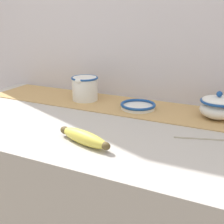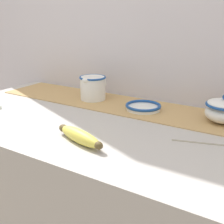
{
  "view_description": "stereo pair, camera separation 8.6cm",
  "coord_description": "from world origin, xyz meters",
  "px_view_note": "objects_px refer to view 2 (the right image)",
  "views": [
    {
      "loc": [
        0.38,
        -0.77,
        1.23
      ],
      "look_at": [
        0.03,
        -0.04,
        0.95
      ],
      "focal_mm": 45.0,
      "sensor_mm": 36.0,
      "label": 1
    },
    {
      "loc": [
        0.46,
        -0.73,
        1.23
      ],
      "look_at": [
        0.03,
        -0.04,
        0.95
      ],
      "focal_mm": 45.0,
      "sensor_mm": 36.0,
      "label": 2
    }
  ],
  "objects_px": {
    "small_dish": "(143,107)",
    "banana": "(79,136)",
    "cream_pitcher": "(93,87)",
    "sugar_bowl": "(224,110)"
  },
  "relations": [
    {
      "from": "sugar_bowl",
      "to": "small_dish",
      "type": "xyz_separation_m",
      "value": [
        -0.28,
        -0.01,
        -0.03
      ]
    },
    {
      "from": "cream_pitcher",
      "to": "small_dish",
      "type": "bearing_deg",
      "value": -3.85
    },
    {
      "from": "cream_pitcher",
      "to": "banana",
      "type": "xyz_separation_m",
      "value": [
        0.21,
        -0.36,
        -0.04
      ]
    },
    {
      "from": "sugar_bowl",
      "to": "banana",
      "type": "bearing_deg",
      "value": -130.29
    },
    {
      "from": "cream_pitcher",
      "to": "sugar_bowl",
      "type": "bearing_deg",
      "value": -0.12
    },
    {
      "from": "sugar_bowl",
      "to": "small_dish",
      "type": "distance_m",
      "value": 0.28
    },
    {
      "from": "cream_pitcher",
      "to": "banana",
      "type": "height_order",
      "value": "cream_pitcher"
    },
    {
      "from": "banana",
      "to": "sugar_bowl",
      "type": "bearing_deg",
      "value": 49.71
    },
    {
      "from": "cream_pitcher",
      "to": "sugar_bowl",
      "type": "relative_size",
      "value": 1.07
    },
    {
      "from": "small_dish",
      "to": "banana",
      "type": "bearing_deg",
      "value": -94.76
    }
  ]
}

